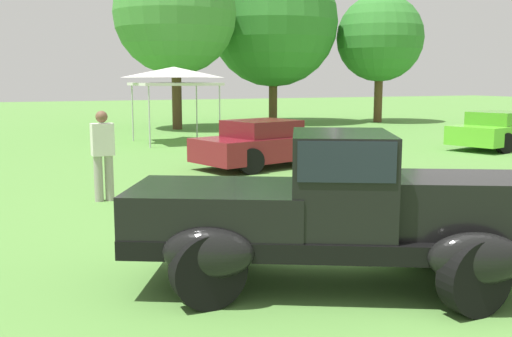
# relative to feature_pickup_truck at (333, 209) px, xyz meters

# --- Properties ---
(ground_plane) EXTENTS (120.00, 120.00, 0.00)m
(ground_plane) POSITION_rel_feature_pickup_truck_xyz_m (0.71, -0.29, -0.87)
(ground_plane) COLOR #568C3D
(feature_pickup_truck) EXTENTS (4.49, 3.33, 1.70)m
(feature_pickup_truck) POSITION_rel_feature_pickup_truck_xyz_m (0.00, 0.00, 0.00)
(feature_pickup_truck) COLOR black
(feature_pickup_truck) RESTS_ON ground_plane
(show_car_burgundy) EXTENTS (4.13, 2.63, 1.22)m
(show_car_burgundy) POSITION_rel_feature_pickup_truck_xyz_m (3.19, 8.46, -0.27)
(show_car_burgundy) COLOR maroon
(show_car_burgundy) RESTS_ON ground_plane
(show_car_lime) EXTENTS (4.39, 2.76, 1.22)m
(show_car_lime) POSITION_rel_feature_pickup_truck_xyz_m (12.04, 9.00, -0.27)
(show_car_lime) COLOR #60C62D
(show_car_lime) RESTS_ON ground_plane
(spectator_between_cars) EXTENTS (0.41, 0.25, 1.69)m
(spectator_between_cars) POSITION_rel_feature_pickup_truck_xyz_m (-1.46, 5.72, 0.05)
(spectator_between_cars) COLOR #9E998E
(spectator_between_cars) RESTS_ON ground_plane
(canopy_tent_center_field) EXTENTS (2.77, 2.77, 2.71)m
(canopy_tent_center_field) POSITION_rel_feature_pickup_truck_xyz_m (2.75, 15.17, 1.56)
(canopy_tent_center_field) COLOR #B7B7BC
(canopy_tent_center_field) RESTS_ON ground_plane
(treeline_far_left) EXTENTS (5.50, 5.50, 7.96)m
(treeline_far_left) POSITION_rel_feature_pickup_truck_xyz_m (4.50, 20.73, 4.33)
(treeline_far_left) COLOR #47331E
(treeline_far_left) RESTS_ON ground_plane
(treeline_mid_left) EXTENTS (6.60, 6.60, 8.49)m
(treeline_mid_left) POSITION_rel_feature_pickup_truck_xyz_m (10.24, 22.51, 4.31)
(treeline_mid_left) COLOR brown
(treeline_mid_left) RESTS_ON ground_plane
(treeline_center) EXTENTS (4.56, 4.56, 6.71)m
(treeline_center) POSITION_rel_feature_pickup_truck_xyz_m (15.67, 20.81, 3.54)
(treeline_center) COLOR brown
(treeline_center) RESTS_ON ground_plane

